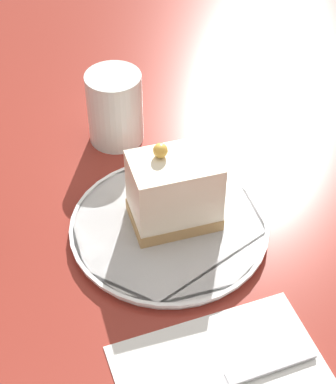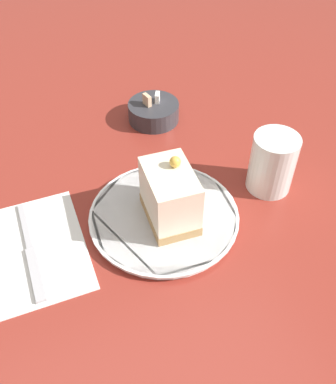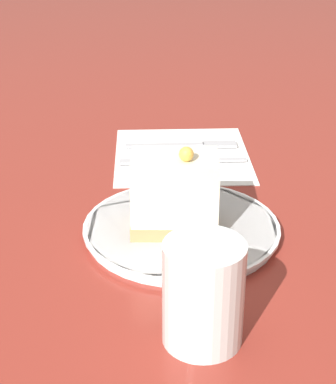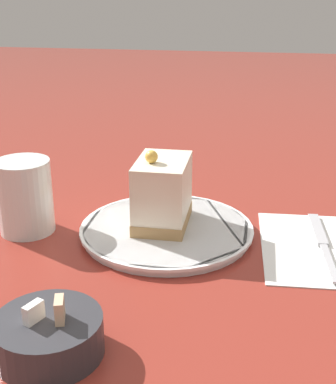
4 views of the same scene
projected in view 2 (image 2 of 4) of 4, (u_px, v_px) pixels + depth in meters
ground_plane at (176, 229)px, 0.66m from camera, size 4.00×4.00×0.00m
plate at (164, 216)px, 0.66m from camera, size 0.23×0.23×0.01m
cake_slice at (170, 196)px, 0.62m from camera, size 0.07×0.10×0.11m
napkin at (9, 256)px, 0.62m from camera, size 0.23×0.21×0.00m
knife at (32, 258)px, 0.61m from camera, size 0.02×0.19×0.00m
sugar_bowl at (154, 112)px, 0.84m from camera, size 0.10×0.10×0.06m
drinking_glass at (272, 163)px, 0.69m from camera, size 0.07×0.07×0.10m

